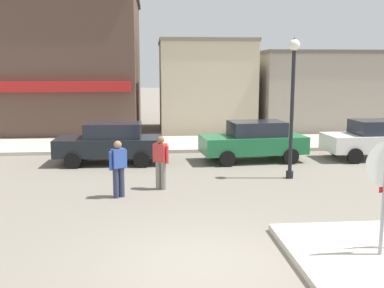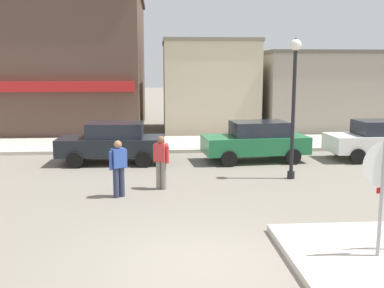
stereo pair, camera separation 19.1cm
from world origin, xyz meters
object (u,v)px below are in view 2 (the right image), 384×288
at_px(stop_sign, 382,184).
at_px(parked_car_second, 256,141).
at_px(parked_car_third, 379,139).
at_px(pedestrian_crossing_far, 118,167).
at_px(pedestrian_crossing_near, 161,161).
at_px(lamp_post, 294,88).
at_px(parked_car_nearest, 113,142).

xyz_separation_m(stop_sign, parked_car_second, (-0.27, 9.41, -0.71)).
bearing_deg(parked_car_third, pedestrian_crossing_far, -154.69).
bearing_deg(parked_car_second, parked_car_third, 0.13).
xyz_separation_m(parked_car_third, pedestrian_crossing_near, (-8.68, -3.90, 0.06)).
height_order(parked_car_third, pedestrian_crossing_far, pedestrian_crossing_far).
relative_size(lamp_post, parked_car_third, 1.12).
xyz_separation_m(parked_car_second, pedestrian_crossing_near, (-3.69, -3.88, 0.06)).
xyz_separation_m(lamp_post, pedestrian_crossing_near, (-4.26, -1.00, -2.09)).
height_order(lamp_post, pedestrian_crossing_far, lamp_post).
relative_size(parked_car_second, parked_car_third, 1.02).
xyz_separation_m(lamp_post, parked_car_nearest, (-6.09, 2.91, -2.15)).
height_order(parked_car_second, pedestrian_crossing_far, pedestrian_crossing_far).
height_order(lamp_post, parked_car_nearest, lamp_post).
distance_m(parked_car_second, pedestrian_crossing_far, 6.75).
bearing_deg(pedestrian_crossing_far, parked_car_nearest, 97.67).
height_order(pedestrian_crossing_near, pedestrian_crossing_far, same).
relative_size(pedestrian_crossing_near, pedestrian_crossing_far, 1.00).
bearing_deg(pedestrian_crossing_far, parked_car_third, 25.31).
xyz_separation_m(lamp_post, pedestrian_crossing_far, (-5.46, -1.78, -2.09)).
bearing_deg(parked_car_nearest, lamp_post, -25.55).
xyz_separation_m(stop_sign, pedestrian_crossing_near, (-3.96, 5.52, -0.65)).
xyz_separation_m(parked_car_nearest, pedestrian_crossing_far, (0.63, -4.69, 0.06)).
bearing_deg(pedestrian_crossing_far, parked_car_second, 43.63).
height_order(stop_sign, parked_car_second, stop_sign).
distance_m(parked_car_nearest, pedestrian_crossing_near, 4.32).
bearing_deg(stop_sign, parked_car_nearest, 121.51).
relative_size(parked_car_nearest, pedestrian_crossing_far, 2.51).
bearing_deg(parked_car_nearest, stop_sign, -58.49).
bearing_deg(parked_car_third, pedestrian_crossing_near, -155.83).
xyz_separation_m(pedestrian_crossing_near, pedestrian_crossing_far, (-1.19, -0.77, 0.00)).
distance_m(lamp_post, pedestrian_crossing_far, 6.11).
xyz_separation_m(parked_car_second, parked_car_third, (4.98, 0.01, 0.00)).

